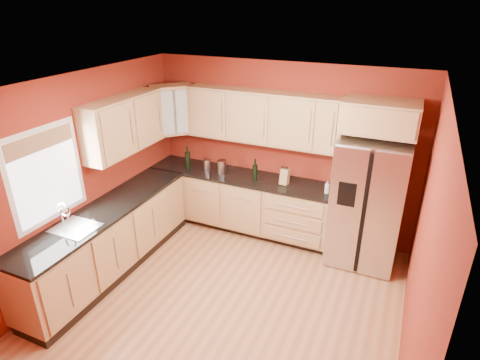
# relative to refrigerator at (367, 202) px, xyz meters

# --- Properties ---
(floor) EXTENTS (4.00, 4.00, 0.00)m
(floor) POSITION_rel_refrigerator_xyz_m (-1.35, -1.62, -0.89)
(floor) COLOR #A1643E
(floor) RESTS_ON ground
(ceiling) EXTENTS (4.00, 4.00, 0.00)m
(ceiling) POSITION_rel_refrigerator_xyz_m (-1.35, -1.62, 1.71)
(ceiling) COLOR white
(ceiling) RESTS_ON wall_back
(wall_back) EXTENTS (4.00, 0.04, 2.60)m
(wall_back) POSITION_rel_refrigerator_xyz_m (-1.35, 0.38, 0.41)
(wall_back) COLOR maroon
(wall_back) RESTS_ON floor
(wall_front) EXTENTS (4.00, 0.04, 2.60)m
(wall_front) POSITION_rel_refrigerator_xyz_m (-1.35, -3.62, 0.41)
(wall_front) COLOR maroon
(wall_front) RESTS_ON floor
(wall_left) EXTENTS (0.04, 4.00, 2.60)m
(wall_left) POSITION_rel_refrigerator_xyz_m (-3.35, -1.62, 0.41)
(wall_left) COLOR maroon
(wall_left) RESTS_ON floor
(wall_right) EXTENTS (0.04, 4.00, 2.60)m
(wall_right) POSITION_rel_refrigerator_xyz_m (0.65, -1.62, 0.41)
(wall_right) COLOR maroon
(wall_right) RESTS_ON floor
(base_cabinets_back) EXTENTS (2.90, 0.60, 0.88)m
(base_cabinets_back) POSITION_rel_refrigerator_xyz_m (-1.90, 0.07, -0.45)
(base_cabinets_back) COLOR tan
(base_cabinets_back) RESTS_ON floor
(base_cabinets_left) EXTENTS (0.60, 2.80, 0.88)m
(base_cabinets_left) POSITION_rel_refrigerator_xyz_m (-3.05, -1.62, -0.45)
(base_cabinets_left) COLOR tan
(base_cabinets_left) RESTS_ON floor
(countertop_back) EXTENTS (2.90, 0.62, 0.04)m
(countertop_back) POSITION_rel_refrigerator_xyz_m (-1.90, 0.06, 0.01)
(countertop_back) COLOR black
(countertop_back) RESTS_ON base_cabinets_back
(countertop_left) EXTENTS (0.62, 2.80, 0.04)m
(countertop_left) POSITION_rel_refrigerator_xyz_m (-3.04, -1.62, 0.01)
(countertop_left) COLOR black
(countertop_left) RESTS_ON base_cabinets_left
(upper_cabinets_back) EXTENTS (2.30, 0.33, 0.75)m
(upper_cabinets_back) POSITION_rel_refrigerator_xyz_m (-1.60, 0.21, 0.94)
(upper_cabinets_back) COLOR tan
(upper_cabinets_back) RESTS_ON wall_back
(upper_cabinets_left) EXTENTS (0.33, 1.35, 0.75)m
(upper_cabinets_left) POSITION_rel_refrigerator_xyz_m (-3.19, -0.90, 0.94)
(upper_cabinets_left) COLOR tan
(upper_cabinets_left) RESTS_ON wall_left
(corner_upper_cabinet) EXTENTS (0.67, 0.67, 0.75)m
(corner_upper_cabinet) POSITION_rel_refrigerator_xyz_m (-3.02, 0.04, 0.94)
(corner_upper_cabinet) COLOR tan
(corner_upper_cabinet) RESTS_ON wall_back
(over_fridge_cabinet) EXTENTS (0.92, 0.60, 0.40)m
(over_fridge_cabinet) POSITION_rel_refrigerator_xyz_m (0.00, 0.07, 1.16)
(over_fridge_cabinet) COLOR tan
(over_fridge_cabinet) RESTS_ON wall_back
(refrigerator) EXTENTS (0.90, 0.75, 1.78)m
(refrigerator) POSITION_rel_refrigerator_xyz_m (0.00, 0.00, 0.00)
(refrigerator) COLOR #B4B5B9
(refrigerator) RESTS_ON floor
(window) EXTENTS (0.03, 0.90, 1.00)m
(window) POSITION_rel_refrigerator_xyz_m (-3.33, -2.12, 0.66)
(window) COLOR white
(window) RESTS_ON wall_left
(sink_faucet) EXTENTS (0.50, 0.42, 0.30)m
(sink_faucet) POSITION_rel_refrigerator_xyz_m (-3.04, -2.12, 0.18)
(sink_faucet) COLOR silver
(sink_faucet) RESTS_ON countertop_left
(canister_left) EXTENTS (0.18, 0.18, 0.22)m
(canister_left) POSITION_rel_refrigerator_xyz_m (-2.17, 0.01, 0.14)
(canister_left) COLOR #B4B5B9
(canister_left) RESTS_ON countertop_back
(canister_right) EXTENTS (0.12, 0.12, 0.19)m
(canister_right) POSITION_rel_refrigerator_xyz_m (-2.43, 0.01, 0.13)
(canister_right) COLOR #B4B5B9
(canister_right) RESTS_ON countertop_back
(wine_bottle_a) EXTENTS (0.09, 0.09, 0.36)m
(wine_bottle_a) POSITION_rel_refrigerator_xyz_m (-2.77, -0.00, 0.21)
(wine_bottle_a) COLOR black
(wine_bottle_a) RESTS_ON countertop_back
(wine_bottle_b) EXTENTS (0.08, 0.08, 0.33)m
(wine_bottle_b) POSITION_rel_refrigerator_xyz_m (-1.62, -0.00, 0.20)
(wine_bottle_b) COLOR black
(wine_bottle_b) RESTS_ON countertop_back
(knife_block) EXTENTS (0.13, 0.12, 0.23)m
(knife_block) POSITION_rel_refrigerator_xyz_m (-1.18, 0.04, 0.15)
(knife_block) COLOR #AA8752
(knife_block) RESTS_ON countertop_back
(soap_dispenser) EXTENTS (0.08, 0.08, 0.18)m
(soap_dispenser) POSITION_rel_refrigerator_xyz_m (-0.55, -0.01, 0.12)
(soap_dispenser) COLOR silver
(soap_dispenser) RESTS_ON countertop_back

